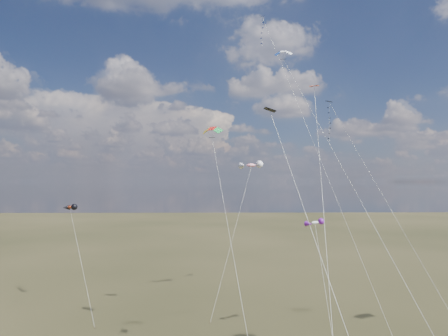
{
  "coord_description": "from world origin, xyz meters",
  "views": [
    {
      "loc": [
        -0.87,
        -26.75,
        17.44
      ],
      "look_at": [
        0.0,
        18.0,
        19.0
      ],
      "focal_mm": 32.0,
      "sensor_mm": 36.0,
      "label": 1
    }
  ],
  "objects": [
    {
      "name": "diamond_black_high",
      "position": [
        16.91,
        32.37,
        25.34
      ],
      "size": [
        8.07,
        24.22,
        29.95
      ],
      "color": "black",
      "rests_on": "ground"
    },
    {
      "name": "diamond_navy_tall",
      "position": [
        7.13,
        31.11,
        36.87
      ],
      "size": [
        11.67,
        21.68,
        42.87
      ],
      "color": "#09174A",
      "rests_on": "ground"
    },
    {
      "name": "diamond_black_mid",
      "position": [
        4.49,
        -1.51,
        16.43
      ],
      "size": [
        5.11,
        16.93,
        23.05
      ],
      "color": "black",
      "rests_on": "ground"
    },
    {
      "name": "diamond_orange_center",
      "position": [
        6.93,
        2.85,
        18.08
      ],
      "size": [
        3.0,
        16.3,
        25.94
      ],
      "color": "#BF3B16",
      "rests_on": "ground"
    },
    {
      "name": "parafoil_blue_white",
      "position": [
        7.05,
        18.95,
        32.34
      ],
      "size": [
        9.1,
        27.78,
        33.23
      ],
      "color": "#1546BA",
      "rests_on": "ground"
    },
    {
      "name": "parafoil_tricolor",
      "position": [
        -1.32,
        17.22,
        23.23
      ],
      "size": [
        5.21,
        13.72,
        23.94
      ],
      "color": "yellow",
      "rests_on": "ground"
    },
    {
      "name": "novelty_orange_black",
      "position": [
        -22.12,
        31.78,
        13.72
      ],
      "size": [
        8.11,
        11.38,
        14.27
      ],
      "color": "red",
      "rests_on": "ground"
    },
    {
      "name": "novelty_white_purple",
      "position": [
        10.43,
        18.67,
        12.75
      ],
      "size": [
        2.37,
        8.74,
        13.23
      ],
      "color": "silver",
      "rests_on": "ground"
    },
    {
      "name": "novelty_redwhite_stripe",
      "position": [
        4.47,
        34.08,
        19.95
      ],
      "size": [
        7.87,
        12.37,
        20.7
      ],
      "color": "red",
      "rests_on": "ground"
    }
  ]
}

